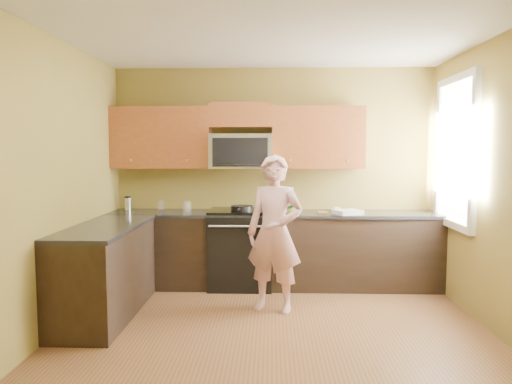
{
  "coord_description": "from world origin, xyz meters",
  "views": [
    {
      "loc": [
        -0.02,
        -4.0,
        1.67
      ],
      "look_at": [
        -0.2,
        1.3,
        1.2
      ],
      "focal_mm": 33.06,
      "sensor_mm": 36.0,
      "label": 1
    }
  ],
  "objects_px": {
    "stove": "(241,248)",
    "butter_tub": "(292,213)",
    "woman": "(275,233)",
    "microwave": "(241,168)",
    "frying_pan": "(242,210)",
    "travel_mug": "(128,210)"
  },
  "relations": [
    {
      "from": "stove",
      "to": "butter_tub",
      "type": "height_order",
      "value": "butter_tub"
    },
    {
      "from": "stove",
      "to": "woman",
      "type": "relative_size",
      "value": 0.58
    },
    {
      "from": "stove",
      "to": "woman",
      "type": "height_order",
      "value": "woman"
    },
    {
      "from": "stove",
      "to": "microwave",
      "type": "xyz_separation_m",
      "value": [
        0.0,
        0.12,
        0.97
      ]
    },
    {
      "from": "stove",
      "to": "microwave",
      "type": "distance_m",
      "value": 0.98
    },
    {
      "from": "stove",
      "to": "frying_pan",
      "type": "distance_m",
      "value": 0.48
    },
    {
      "from": "woman",
      "to": "frying_pan",
      "type": "height_order",
      "value": "woman"
    },
    {
      "from": "butter_tub",
      "to": "microwave",
      "type": "bearing_deg",
      "value": 167.15
    },
    {
      "from": "frying_pan",
      "to": "butter_tub",
      "type": "xyz_separation_m",
      "value": [
        0.61,
        0.03,
        -0.03
      ]
    },
    {
      "from": "stove",
      "to": "travel_mug",
      "type": "height_order",
      "value": "travel_mug"
    },
    {
      "from": "travel_mug",
      "to": "butter_tub",
      "type": "bearing_deg",
      "value": -5.51
    },
    {
      "from": "stove",
      "to": "frying_pan",
      "type": "bearing_deg",
      "value": -71.01
    },
    {
      "from": "woman",
      "to": "butter_tub",
      "type": "bearing_deg",
      "value": 94.05
    },
    {
      "from": "microwave",
      "to": "butter_tub",
      "type": "xyz_separation_m",
      "value": [
        0.63,
        -0.14,
        -0.53
      ]
    },
    {
      "from": "microwave",
      "to": "frying_pan",
      "type": "height_order",
      "value": "microwave"
    },
    {
      "from": "microwave",
      "to": "travel_mug",
      "type": "relative_size",
      "value": 4.4
    },
    {
      "from": "woman",
      "to": "butter_tub",
      "type": "xyz_separation_m",
      "value": [
        0.22,
        0.84,
        0.11
      ]
    },
    {
      "from": "woman",
      "to": "travel_mug",
      "type": "height_order",
      "value": "woman"
    },
    {
      "from": "stove",
      "to": "travel_mug",
      "type": "xyz_separation_m",
      "value": [
        -1.44,
        0.18,
        0.45
      ]
    },
    {
      "from": "frying_pan",
      "to": "butter_tub",
      "type": "distance_m",
      "value": 0.61
    },
    {
      "from": "butter_tub",
      "to": "travel_mug",
      "type": "bearing_deg",
      "value": 174.49
    },
    {
      "from": "stove",
      "to": "woman",
      "type": "xyz_separation_m",
      "value": [
        0.41,
        -0.85,
        0.34
      ]
    }
  ]
}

